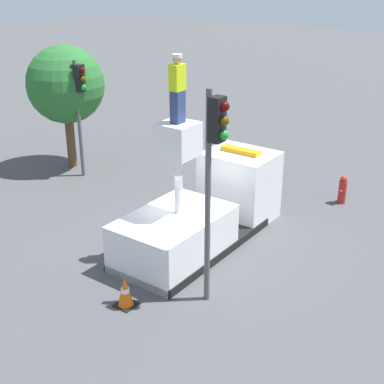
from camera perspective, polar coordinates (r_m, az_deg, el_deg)
The scene contains 8 objects.
ground_plane at distance 15.94m, azimuth 0.10°, elevation -5.87°, with size 120.00×120.00×0.00m, color #4C4C4F.
bucket_truck at distance 15.96m, azimuth 1.34°, elevation -2.21°, with size 6.10×2.23×3.95m.
worker at distance 13.72m, azimuth -1.56°, elevation 10.92°, with size 0.40×0.26×1.75m.
traffic_light_pole at distance 11.89m, azimuth 2.32°, elevation 3.60°, with size 0.34×0.57×5.30m.
traffic_light_across at distance 20.70m, azimuth -11.89°, elevation 10.00°, with size 0.34×0.57×4.53m.
fire_hydrant at distance 19.34m, azimuth 15.75°, elevation 0.22°, with size 0.52×0.28×1.01m.
traffic_cone_rear at distance 13.31m, azimuth -7.14°, elevation -10.55°, with size 0.49×0.49×0.79m.
tree_left_bg at distance 21.97m, azimuth -13.33°, elevation 11.05°, with size 3.06×3.06×4.93m.
Camera 1 is at (-11.34, -8.15, 7.68)m, focal length 50.00 mm.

